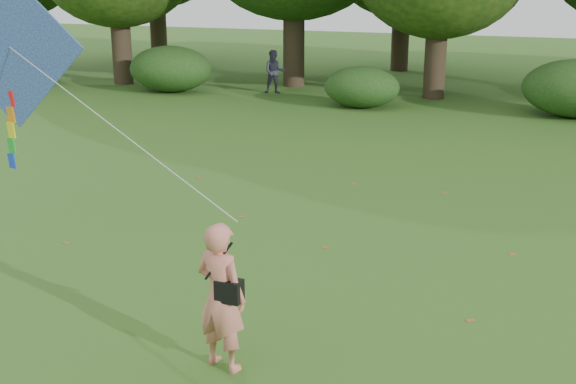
% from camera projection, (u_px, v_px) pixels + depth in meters
% --- Properties ---
extents(ground, '(100.00, 100.00, 0.00)m').
position_uv_depth(ground, '(301.00, 364.00, 8.67)').
color(ground, '#265114').
rests_on(ground, ground).
extents(man_kite_flyer, '(0.75, 0.58, 1.82)m').
position_uv_depth(man_kite_flyer, '(221.00, 297.00, 8.36)').
color(man_kite_flyer, '#D77865').
rests_on(man_kite_flyer, ground).
extents(bystander_left, '(0.99, 0.89, 1.68)m').
position_uv_depth(bystander_left, '(274.00, 72.00, 28.05)').
color(bystander_left, '#2B2C3A').
rests_on(bystander_left, ground).
extents(crossbody_bag, '(0.43, 0.20, 0.72)m').
position_uv_depth(crossbody_bag, '(229.00, 290.00, 8.26)').
color(crossbody_bag, black).
rests_on(crossbody_bag, ground).
extents(flying_kite, '(6.28, 2.50, 3.30)m').
position_uv_depth(flying_kite, '(9.00, 49.00, 11.30)').
color(flying_kite, '#2732AB').
rests_on(flying_kite, ground).
extents(shrub_band, '(39.15, 3.22, 1.88)m').
position_uv_depth(shrub_band, '(460.00, 86.00, 24.39)').
color(shrub_band, '#264919').
rests_on(shrub_band, ground).
extents(fallen_leaves, '(11.08, 11.78, 0.01)m').
position_uv_depth(fallen_leaves, '(368.00, 249.00, 12.29)').
color(fallen_leaves, brown).
rests_on(fallen_leaves, ground).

